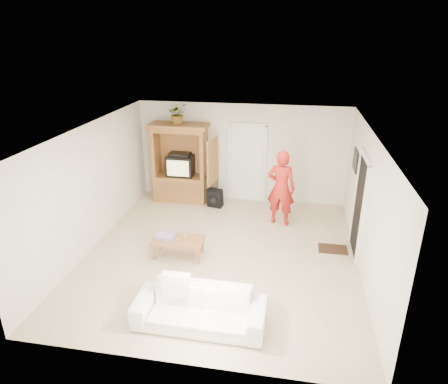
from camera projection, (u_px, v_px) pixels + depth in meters
The scene contains 19 objects.
floor at pixel (221, 254), 8.30m from camera, with size 6.00×6.00×0.00m, color tan.
ceiling at pixel (221, 131), 7.32m from camera, with size 6.00×6.00×0.00m, color white.
wall_back at pixel (242, 153), 10.55m from camera, with size 5.50×5.50×0.00m, color silver.
wall_front at pixel (178, 286), 5.08m from camera, with size 5.50×5.50×0.00m, color silver.
wall_left at pixel (91, 187), 8.26m from camera, with size 6.00×6.00×0.00m, color silver.
wall_right at pixel (367, 207), 7.37m from camera, with size 6.00×6.00×0.00m, color silver.
armoire at pixel (181, 168), 10.65m from camera, with size 1.82×1.14×2.10m.
door_back at pixel (247, 164), 10.60m from camera, with size 0.85×0.05×2.04m, color white.
doorway_right at pixel (360, 207), 8.02m from camera, with size 0.05×0.90×2.04m, color black.
framed_picture at pixel (355, 160), 8.99m from camera, with size 0.03×0.60×0.48m, color black.
doormat at pixel (333, 249), 8.47m from camera, with size 0.60×0.40×0.02m, color #382316.
plant at pixel (178, 114), 10.07m from camera, with size 0.48×0.41×0.53m, color #4C7238.
man at pixel (281, 188), 9.29m from camera, with size 0.66×0.44×1.82m, color #AC1F16.
sofa at pixel (200, 308), 6.22m from camera, with size 2.05×0.80×0.60m, color white.
coffee_table at pixel (178, 241), 8.11m from camera, with size 1.05×0.59×0.39m.
towel at pixel (165, 236), 8.12m from camera, with size 0.38×0.28×0.08m, color #E34B5B.
candle at pixel (185, 236), 8.10m from camera, with size 0.08×0.08×0.10m, color tan.
backpack_black at pixel (215, 198), 10.43m from camera, with size 0.39×0.23×0.48m, color black, non-canonical shape.
backpack_olive at pixel (210, 190), 10.69m from camera, with size 0.37×0.28×0.71m, color #47442B, non-canonical shape.
Camera 1 is at (1.32, -7.08, 4.33)m, focal length 32.00 mm.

